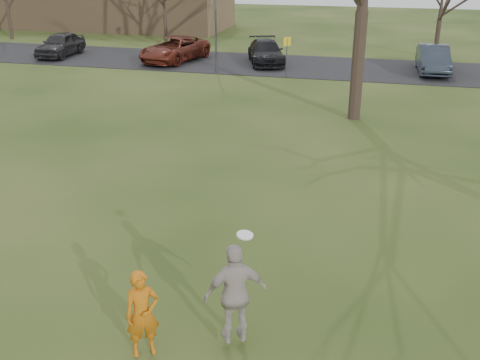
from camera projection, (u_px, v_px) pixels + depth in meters
name	position (u px, v px, depth m)	size (l,w,h in m)	color
ground	(186.00, 340.00, 10.24)	(120.00, 120.00, 0.00)	#1E380F
parking_strip	(330.00, 67.00, 32.63)	(62.00, 6.50, 0.04)	black
player_defender	(142.00, 314.00, 9.63)	(0.58, 0.38, 1.60)	#C46810
car_0	(60.00, 44.00, 35.57)	(1.70, 4.23, 1.44)	#242426
car_2	(175.00, 49.00, 34.05)	(2.35, 5.09, 1.42)	maroon
car_3	(266.00, 52.00, 33.39)	(1.86, 4.58, 1.33)	black
car_5	(433.00, 59.00, 30.97)	(1.54, 4.41, 1.45)	#28313D
catching_play	(236.00, 294.00, 9.65)	(1.18, 0.93, 2.16)	#B4A7A2
building	(108.00, 3.00, 48.05)	(20.60, 8.50, 5.14)	#8C6D4C
sign_yellow	(287.00, 49.00, 29.85)	(0.35, 0.35, 2.08)	#47474C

